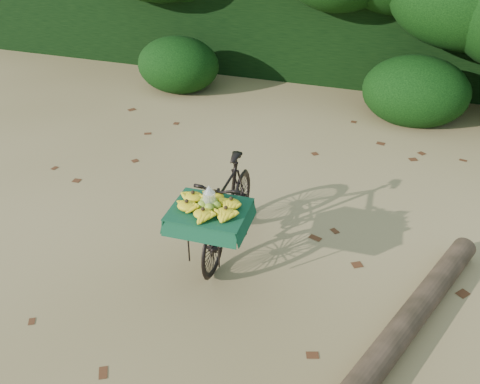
% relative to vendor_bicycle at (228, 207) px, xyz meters
% --- Properties ---
extents(ground, '(80.00, 80.00, 0.00)m').
position_rel_vendor_bicycle_xyz_m(ground, '(0.30, 0.21, -0.54)').
color(ground, tan).
rests_on(ground, ground).
extents(vendor_bicycle, '(0.78, 1.81, 1.06)m').
position_rel_vendor_bicycle_xyz_m(vendor_bicycle, '(0.00, 0.00, 0.00)').
color(vendor_bicycle, black).
rests_on(vendor_bicycle, ground).
extents(fallen_log, '(1.48, 3.29, 0.25)m').
position_rel_vendor_bicycle_xyz_m(fallen_log, '(1.95, -0.92, -0.42)').
color(fallen_log, brown).
rests_on(fallen_log, ground).
extents(hedge_backdrop, '(26.00, 1.80, 1.80)m').
position_rel_vendor_bicycle_xyz_m(hedge_backdrop, '(0.30, 6.51, 0.36)').
color(hedge_backdrop, black).
rests_on(hedge_backdrop, ground).
extents(bush_clumps, '(8.80, 1.70, 0.90)m').
position_rel_vendor_bicycle_xyz_m(bush_clumps, '(0.80, 4.51, -0.09)').
color(bush_clumps, black).
rests_on(bush_clumps, ground).
extents(leaf_litter, '(7.00, 7.30, 0.01)m').
position_rel_vendor_bicycle_xyz_m(leaf_litter, '(0.30, 0.86, -0.54)').
color(leaf_litter, '#532A16').
rests_on(leaf_litter, ground).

